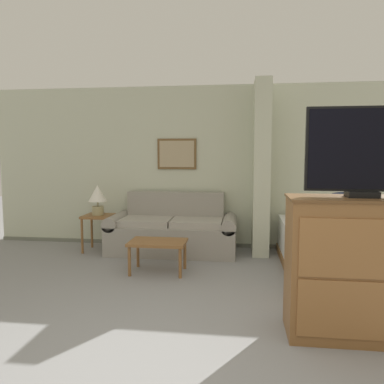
{
  "coord_description": "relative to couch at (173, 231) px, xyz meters",
  "views": [
    {
      "loc": [
        0.45,
        -2.3,
        1.52
      ],
      "look_at": [
        -0.13,
        2.24,
        1.05
      ],
      "focal_mm": 35.0,
      "sensor_mm": 36.0,
      "label": 1
    }
  ],
  "objects": [
    {
      "name": "couch",
      "position": [
        0.0,
        0.0,
        0.0
      ],
      "size": [
        1.96,
        0.84,
        0.91
      ],
      "color": "gray",
      "rests_on": "ground_plane"
    },
    {
      "name": "wall_partition_pillar",
      "position": [
        1.34,
        0.11,
        0.97
      ],
      "size": [
        0.24,
        0.61,
        2.6
      ],
      "color": "beige",
      "rests_on": "ground_plane"
    },
    {
      "name": "wall_back",
      "position": [
        0.57,
        0.48,
        0.97
      ],
      "size": [
        7.38,
        0.16,
        2.6
      ],
      "color": "beige",
      "rests_on": "ground_plane"
    },
    {
      "name": "coffee_table",
      "position": [
        -0.01,
        -1.02,
        0.03
      ],
      "size": [
        0.72,
        0.47,
        0.41
      ],
      "color": "brown",
      "rests_on": "ground_plane"
    },
    {
      "name": "backpack",
      "position": [
        2.27,
        -0.85,
        0.49
      ],
      "size": [
        0.32,
        0.26,
        0.49
      ],
      "color": "#232D4C",
      "rests_on": "bed"
    },
    {
      "name": "tv",
      "position": [
        2.0,
        -2.47,
        1.21
      ],
      "size": [
        0.91,
        0.16,
        0.72
      ],
      "color": "black",
      "rests_on": "tv_dresser"
    },
    {
      "name": "ground_plane",
      "position": [
        0.57,
        -3.31,
        -0.33
      ],
      "size": [
        20.0,
        20.0,
        0.0
      ],
      "primitive_type": "plane",
      "color": "gray"
    },
    {
      "name": "tv_dresser",
      "position": [
        2.0,
        -2.47,
        0.26
      ],
      "size": [
        1.16,
        0.5,
        1.17
      ],
      "color": "brown",
      "rests_on": "ground_plane"
    },
    {
      "name": "bed",
      "position": [
        2.54,
        -0.69,
        -0.04
      ],
      "size": [
        1.87,
        2.15,
        0.57
      ],
      "color": "brown",
      "rests_on": "ground_plane"
    },
    {
      "name": "side_table",
      "position": [
        -1.17,
        -0.09,
        0.14
      ],
      "size": [
        0.44,
        0.44,
        0.57
      ],
      "color": "brown",
      "rests_on": "ground_plane"
    },
    {
      "name": "table_lamp",
      "position": [
        -1.17,
        -0.09,
        0.54
      ],
      "size": [
        0.28,
        0.28,
        0.47
      ],
      "color": "tan",
      "rests_on": "side_table"
    }
  ]
}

